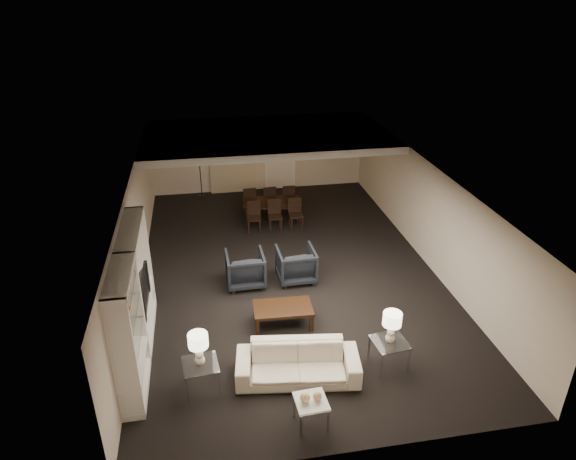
{
  "coord_description": "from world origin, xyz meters",
  "views": [
    {
      "loc": [
        -1.91,
        -10.75,
        6.49
      ],
      "look_at": [
        0.0,
        0.0,
        1.1
      ],
      "focal_mm": 32.0,
      "sensor_mm": 36.0,
      "label": 1
    }
  ],
  "objects_px": {
    "vase_blue": "(129,339)",
    "chair_fm": "(269,198)",
    "dining_table": "(272,211)",
    "vase_amber": "(126,305)",
    "table_lamp_left": "(199,349)",
    "armchair_left": "(245,269)",
    "marble_table": "(311,412)",
    "sofa": "(298,363)",
    "table_lamp_right": "(391,328)",
    "television": "(139,291)",
    "side_table_left": "(201,376)",
    "chair_nr": "(296,214)",
    "chair_nl": "(254,217)",
    "chair_nm": "(275,216)",
    "coffee_table": "(283,316)",
    "floor_lamp": "(200,174)",
    "chair_fl": "(249,200)",
    "armchair_right": "(296,264)",
    "side_table_right": "(388,354)",
    "floor_speaker": "(151,278)",
    "chair_fr": "(288,197)",
    "pendant_light": "(277,152)"
  },
  "relations": [
    {
      "from": "table_lamp_right",
      "to": "television",
      "type": "relative_size",
      "value": 0.53
    },
    {
      "from": "coffee_table",
      "to": "dining_table",
      "type": "distance_m",
      "value": 5.11
    },
    {
      "from": "dining_table",
      "to": "floor_lamp",
      "type": "height_order",
      "value": "floor_lamp"
    },
    {
      "from": "chair_nr",
      "to": "vase_blue",
      "type": "bearing_deg",
      "value": -124.44
    },
    {
      "from": "sofa",
      "to": "marble_table",
      "type": "distance_m",
      "value": 1.1
    },
    {
      "from": "coffee_table",
      "to": "side_table_right",
      "type": "height_order",
      "value": "side_table_right"
    },
    {
      "from": "side_table_left",
      "to": "dining_table",
      "type": "xyz_separation_m",
      "value": [
        2.22,
        6.68,
        0.01
      ]
    },
    {
      "from": "dining_table",
      "to": "chair_nr",
      "type": "relative_size",
      "value": 1.92
    },
    {
      "from": "dining_table",
      "to": "vase_blue",
      "type": "bearing_deg",
      "value": -109.71
    },
    {
      "from": "vase_amber",
      "to": "table_lamp_left",
      "type": "bearing_deg",
      "value": -18.64
    },
    {
      "from": "side_table_left",
      "to": "chair_fr",
      "type": "xyz_separation_m",
      "value": [
        2.82,
        7.33,
        0.15
      ]
    },
    {
      "from": "sofa",
      "to": "table_lamp_left",
      "type": "bearing_deg",
      "value": -172.2
    },
    {
      "from": "chair_fl",
      "to": "table_lamp_right",
      "type": "bearing_deg",
      "value": 101.03
    },
    {
      "from": "table_lamp_right",
      "to": "marble_table",
      "type": "xyz_separation_m",
      "value": [
        -1.7,
        -1.1,
        -0.62
      ]
    },
    {
      "from": "vase_blue",
      "to": "pendant_light",
      "type": "bearing_deg",
      "value": 63.15
    },
    {
      "from": "chair_nm",
      "to": "armchair_left",
      "type": "bearing_deg",
      "value": -110.68
    },
    {
      "from": "armchair_left",
      "to": "table_lamp_left",
      "type": "bearing_deg",
      "value": 70.46
    },
    {
      "from": "side_table_left",
      "to": "television",
      "type": "bearing_deg",
      "value": 123.09
    },
    {
      "from": "vase_blue",
      "to": "chair_fm",
      "type": "xyz_separation_m",
      "value": [
        3.35,
        7.21,
        -0.71
      ]
    },
    {
      "from": "floor_speaker",
      "to": "floor_lamp",
      "type": "distance_m",
      "value": 5.96
    },
    {
      "from": "chair_nl",
      "to": "sofa",
      "type": "bearing_deg",
      "value": -83.56
    },
    {
      "from": "side_table_left",
      "to": "chair_nr",
      "type": "height_order",
      "value": "chair_nr"
    },
    {
      "from": "vase_blue",
      "to": "chair_nr",
      "type": "relative_size",
      "value": 0.19
    },
    {
      "from": "table_lamp_left",
      "to": "chair_fl",
      "type": "distance_m",
      "value": 7.52
    },
    {
      "from": "vase_amber",
      "to": "chair_nm",
      "type": "bearing_deg",
      "value": 59.4
    },
    {
      "from": "television",
      "to": "chair_nm",
      "type": "height_order",
      "value": "television"
    },
    {
      "from": "armchair_left",
      "to": "marble_table",
      "type": "height_order",
      "value": "armchair_left"
    },
    {
      "from": "sofa",
      "to": "chair_fm",
      "type": "distance_m",
      "value": 7.35
    },
    {
      "from": "side_table_right",
      "to": "chair_nm",
      "type": "relative_size",
      "value": 0.69
    },
    {
      "from": "coffee_table",
      "to": "vase_blue",
      "type": "relative_size",
      "value": 7.47
    },
    {
      "from": "marble_table",
      "to": "floor_speaker",
      "type": "relative_size",
      "value": 0.51
    },
    {
      "from": "pendant_light",
      "to": "chair_fr",
      "type": "distance_m",
      "value": 1.53
    },
    {
      "from": "dining_table",
      "to": "chair_fr",
      "type": "bearing_deg",
      "value": 54.59
    },
    {
      "from": "coffee_table",
      "to": "chair_nr",
      "type": "xyz_separation_m",
      "value": [
        1.12,
        4.43,
        0.22
      ]
    },
    {
      "from": "side_table_left",
      "to": "television",
      "type": "xyz_separation_m",
      "value": [
        -1.09,
        1.67,
        0.81
      ]
    },
    {
      "from": "floor_speaker",
      "to": "marble_table",
      "type": "bearing_deg",
      "value": -39.63
    },
    {
      "from": "chair_fr",
      "to": "table_lamp_right",
      "type": "bearing_deg",
      "value": 93.75
    },
    {
      "from": "chair_nl",
      "to": "chair_nm",
      "type": "distance_m",
      "value": 0.6
    },
    {
      "from": "chair_fr",
      "to": "armchair_left",
      "type": "bearing_deg",
      "value": 66.12
    },
    {
      "from": "table_lamp_right",
      "to": "marble_table",
      "type": "distance_m",
      "value": 2.12
    },
    {
      "from": "chair_fr",
      "to": "coffee_table",
      "type": "bearing_deg",
      "value": 78.17
    },
    {
      "from": "vase_amber",
      "to": "chair_nr",
      "type": "bearing_deg",
      "value": 55.1
    },
    {
      "from": "dining_table",
      "to": "chair_nl",
      "type": "height_order",
      "value": "chair_nl"
    },
    {
      "from": "armchair_right",
      "to": "marble_table",
      "type": "bearing_deg",
      "value": 80.69
    },
    {
      "from": "armchair_left",
      "to": "marble_table",
      "type": "xyz_separation_m",
      "value": [
        0.6,
        -4.4,
        -0.16
      ]
    },
    {
      "from": "armchair_left",
      "to": "floor_lamp",
      "type": "height_order",
      "value": "floor_lamp"
    },
    {
      "from": "chair_nr",
      "to": "chair_fl",
      "type": "relative_size",
      "value": 1.0
    },
    {
      "from": "table_lamp_right",
      "to": "floor_lamp",
      "type": "height_order",
      "value": "floor_lamp"
    },
    {
      "from": "floor_speaker",
      "to": "side_table_left",
      "type": "bearing_deg",
      "value": -54.39
    },
    {
      "from": "sofa",
      "to": "table_lamp_right",
      "type": "bearing_deg",
      "value": 7.8
    }
  ]
}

